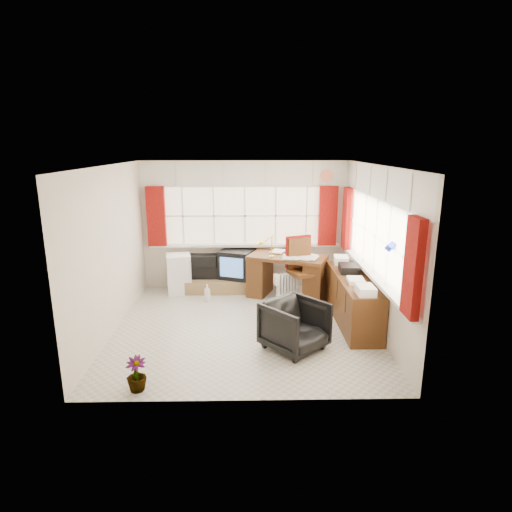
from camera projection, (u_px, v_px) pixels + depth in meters
The scene contains 20 objects.
ground at pixel (245, 327), 6.74m from camera, with size 4.00×4.00×0.00m, color beige.
room_walls at pixel (244, 234), 6.36m from camera, with size 4.00×4.00×4.00m.
window_back at pixel (245, 242), 8.38m from camera, with size 3.70×0.12×3.60m.
window_right at pixel (371, 269), 6.54m from camera, with size 0.12×3.70×3.60m.
curtains at pixel (299, 225), 7.29m from camera, with size 3.83×3.83×1.15m.
overhead_cabinets at pixel (303, 178), 7.14m from camera, with size 3.98×3.98×0.48m.
desk at pixel (287, 274), 7.95m from camera, with size 1.55×1.17×0.84m.
desk_lamp at pixel (272, 242), 7.72m from camera, with size 0.14×0.12×0.40m.
task_chair at pixel (301, 268), 7.71m from camera, with size 0.66×0.68×1.20m.
office_chair at pixel (295, 326), 5.94m from camera, with size 0.75×0.77×0.70m, color black.
radiator at pixel (287, 291), 7.70m from camera, with size 0.41×0.26×0.57m.
credenza at pixel (352, 298), 6.87m from camera, with size 0.50×2.00×0.85m.
file_tray at pixel (349, 269), 7.03m from camera, with size 0.29×0.38×0.13m, color black.
tv_bench at pixel (217, 285), 8.36m from camera, with size 1.40×0.50×0.25m, color #97734B.
crt_tv at pixel (237, 264), 8.36m from camera, with size 0.77×0.74×0.56m.
hifi_stack at pixel (202, 266), 8.43m from camera, with size 0.63×0.40×0.45m.
mini_fridge at pixel (179, 274), 8.24m from camera, with size 0.53×0.53×0.76m.
spray_bottle_a at pixel (207, 293), 7.81m from camera, with size 0.12×0.13×0.32m, color silver.
spray_bottle_b at pixel (232, 289), 8.20m from camera, with size 0.09×0.09×0.20m, color #87CAC0.
flower_vase at pixel (136, 374), 4.95m from camera, with size 0.23×0.23×0.42m, color black.
Camera 1 is at (0.05, -6.24, 2.79)m, focal length 30.00 mm.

